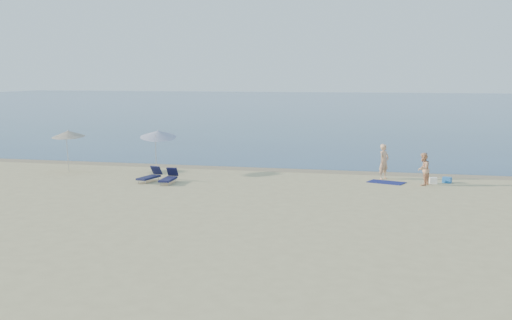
{
  "coord_description": "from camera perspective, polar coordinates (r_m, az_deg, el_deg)",
  "views": [
    {
      "loc": [
        4.87,
        -16.61,
        5.5
      ],
      "look_at": [
        -3.05,
        16.0,
        1.0
      ],
      "focal_mm": 45.0,
      "sensor_mm": 36.0,
      "label": 1
    }
  ],
  "objects": [
    {
      "name": "lounger_right",
      "position": [
        32.86,
        -7.76,
        -1.59
      ],
      "size": [
        0.64,
        1.7,
        0.74
      ],
      "rotation": [
        0.0,
        0.0,
        0.05
      ],
      "color": "#15173C",
      "rests_on": "ground"
    },
    {
      "name": "wet_sand_strip",
      "position": [
        36.75,
        5.88,
        -1.01
      ],
      "size": [
        240.0,
        1.6,
        0.0
      ],
      "primitive_type": "cube",
      "color": "#847254",
      "rests_on": "ground"
    },
    {
      "name": "sea",
      "position": [
        116.84,
        11.28,
        4.79
      ],
      "size": [
        240.0,
        160.0,
        0.01
      ],
      "primitive_type": "cube",
      "color": "navy",
      "rests_on": "ground"
    },
    {
      "name": "umbrella_far",
      "position": [
        37.64,
        -16.34,
        2.25
      ],
      "size": [
        1.99,
        2.01,
        2.46
      ],
      "rotation": [
        0.0,
        0.0,
        -0.08
      ],
      "color": "silver",
      "rests_on": "ground"
    },
    {
      "name": "blue_cooler",
      "position": [
        34.11,
        16.62,
        -1.71
      ],
      "size": [
        0.51,
        0.43,
        0.3
      ],
      "primitive_type": "cube",
      "rotation": [
        0.0,
        0.0,
        -0.36
      ],
      "color": "blue",
      "rests_on": "ground"
    },
    {
      "name": "lounger_left",
      "position": [
        33.54,
        -9.41,
        -1.44
      ],
      "size": [
        0.85,
        1.76,
        0.74
      ],
      "rotation": [
        0.0,
        0.0,
        -0.19
      ],
      "color": "#151839",
      "rests_on": "ground"
    },
    {
      "name": "person_left",
      "position": [
        34.43,
        11.31,
        -0.14
      ],
      "size": [
        0.74,
        0.81,
        1.86
      ],
      "primitive_type": "imported",
      "rotation": [
        0.0,
        0.0,
        1.0
      ],
      "color": "tan",
      "rests_on": "ground"
    },
    {
      "name": "ground",
      "position": [
        18.16,
        -2.61,
        -9.99
      ],
      "size": [
        160.0,
        160.0,
        0.0
      ],
      "primitive_type": "plane",
      "color": "tan",
      "rests_on": "ground"
    },
    {
      "name": "person_right",
      "position": [
        32.94,
        14.65,
        -0.78
      ],
      "size": [
        0.86,
        0.96,
        1.64
      ],
      "primitive_type": "imported",
      "rotation": [
        0.0,
        0.0,
        -1.93
      ],
      "color": "tan",
      "rests_on": "ground"
    },
    {
      "name": "beach_towel",
      "position": [
        33.46,
        11.51,
        -1.95
      ],
      "size": [
        2.04,
        1.53,
        0.03
      ],
      "primitive_type": "cube",
      "rotation": [
        0.0,
        0.0,
        -0.32
      ],
      "color": "#0F144C",
      "rests_on": "ground"
    },
    {
      "name": "white_bag",
      "position": [
        33.67,
        15.48,
        -1.77
      ],
      "size": [
        0.4,
        0.35,
        0.31
      ],
      "primitive_type": "cube",
      "rotation": [
        0.0,
        0.0,
        0.11
      ],
      "color": "white",
      "rests_on": "ground"
    },
    {
      "name": "umbrella_near",
      "position": [
        35.74,
        -8.69,
        2.3
      ],
      "size": [
        2.59,
        2.6,
        2.61
      ],
      "rotation": [
        0.0,
        0.0,
        0.37
      ],
      "color": "silver",
      "rests_on": "ground"
    }
  ]
}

